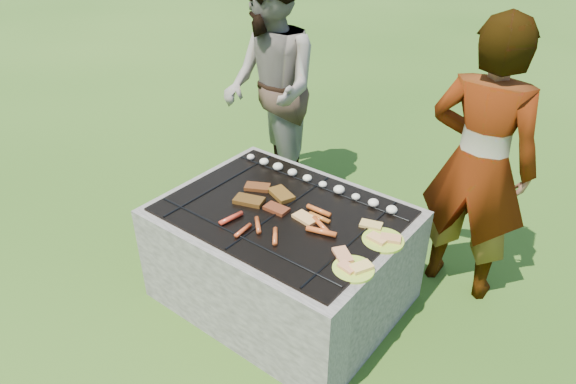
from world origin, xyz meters
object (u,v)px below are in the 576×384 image
plate_near (354,269)px  bystander (270,90)px  fire_pit (283,258)px  plate_far (383,240)px  cook (479,165)px

plate_near → bystander: 1.79m
fire_pit → plate_far: (0.56, 0.10, 0.33)m
plate_far → bystander: (-1.40, 0.82, 0.23)m
fire_pit → plate_near: 0.68m
fire_pit → bystander: bystander is taller
plate_far → cook: 0.72m
fire_pit → plate_near: size_ratio=5.50×
plate_far → plate_near: same height
fire_pit → plate_far: bearing=9.7°
cook → bystander: bystander is taller
cook → bystander: (-1.60, 0.16, 0.02)m
fire_pit → cook: 1.20m
plate_far → bystander: 1.64m
plate_far → cook: size_ratio=0.14×
cook → plate_far: bearing=71.1°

